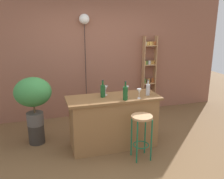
{
  "coord_description": "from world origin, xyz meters",
  "views": [
    {
      "loc": [
        -1.18,
        -3.55,
        2.2
      ],
      "look_at": [
        0.05,
        0.55,
        0.97
      ],
      "focal_mm": 39.94,
      "sensor_mm": 36.0,
      "label": 1
    }
  ],
  "objects": [
    {
      "name": "ground",
      "position": [
        0.0,
        0.0,
        0.0
      ],
      "size": [
        12.0,
        12.0,
        0.0
      ],
      "primitive_type": "plane",
      "color": "brown"
    },
    {
      "name": "bottle_soda_blue",
      "position": [
        0.6,
        0.23,
        1.01
      ],
      "size": [
        0.07,
        0.07,
        0.27
      ],
      "color": "#B2B2B7",
      "rests_on": "kitchen_counter"
    },
    {
      "name": "back_wall",
      "position": [
        0.0,
        1.95,
        1.4
      ],
      "size": [
        6.4,
        0.1,
        2.8
      ],
      "primitive_type": "cube",
      "color": "#8C5642",
      "rests_on": "ground"
    },
    {
      "name": "plant_stool",
      "position": [
        -1.31,
        0.79,
        0.18
      ],
      "size": [
        0.29,
        0.29,
        0.36
      ],
      "primitive_type": "cylinder",
      "color": "#2D2823",
      "rests_on": "ground"
    },
    {
      "name": "potted_plant",
      "position": [
        -1.31,
        0.79,
        0.92
      ],
      "size": [
        0.64,
        0.58,
        0.87
      ],
      "color": "#514C47",
      "rests_on": "plant_stool"
    },
    {
      "name": "wine_glass_right",
      "position": [
        -0.1,
        0.44,
        1.03
      ],
      "size": [
        0.07,
        0.07,
        0.16
      ],
      "color": "silver",
      "rests_on": "kitchen_counter"
    },
    {
      "name": "kitchen_counter",
      "position": [
        0.0,
        0.3,
        0.46
      ],
      "size": [
        1.59,
        0.6,
        0.91
      ],
      "color": "olive",
      "rests_on": "ground"
    },
    {
      "name": "bar_stool",
      "position": [
        0.3,
        -0.23,
        0.54
      ],
      "size": [
        0.34,
        0.34,
        0.74
      ],
      "color": "#196642",
      "rests_on": "ground"
    },
    {
      "name": "bottle_wine_red",
      "position": [
        0.14,
        0.1,
        1.03
      ],
      "size": [
        0.08,
        0.08,
        0.32
      ],
      "color": "#194C23",
      "rests_on": "kitchen_counter"
    },
    {
      "name": "pendant_globe_light",
      "position": [
        -0.18,
        1.84,
        2.15
      ],
      "size": [
        0.22,
        0.22,
        2.29
      ],
      "color": "black",
      "rests_on": "ground"
    },
    {
      "name": "spice_shelf",
      "position": [
        1.35,
        1.8,
        0.94
      ],
      "size": [
        0.32,
        0.15,
        1.81
      ],
      "color": "tan",
      "rests_on": "ground"
    },
    {
      "name": "wine_glass_left",
      "position": [
        0.39,
        0.11,
        1.03
      ],
      "size": [
        0.07,
        0.07,
        0.16
      ],
      "color": "silver",
      "rests_on": "kitchen_counter"
    },
    {
      "name": "wine_glass_center",
      "position": [
        0.25,
        0.33,
        1.03
      ],
      "size": [
        0.07,
        0.07,
        0.16
      ],
      "color": "silver",
      "rests_on": "kitchen_counter"
    },
    {
      "name": "bottle_olive_oil",
      "position": [
        -0.17,
        0.35,
        1.02
      ],
      "size": [
        0.08,
        0.08,
        0.3
      ],
      "color": "#194C23",
      "rests_on": "kitchen_counter"
    }
  ]
}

